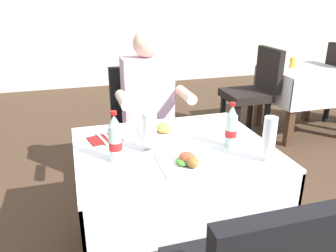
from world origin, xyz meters
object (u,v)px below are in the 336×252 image
Objects in this scene: cola_bottle_primary at (115,140)px; plate_far_diner at (163,130)px; beer_glass_left at (269,140)px; cola_bottle_secondary at (231,128)px; beer_glass_middle at (150,132)px; plate_near_camera at (187,161)px; chair_far_diner_seat at (142,124)px; background_dining_table at (303,87)px; background_table_tumbler at (292,62)px; napkin_cutlery_set at (105,139)px; main_dining_table at (173,175)px; background_chair_left at (254,89)px; seated_diner_far at (150,108)px.

plate_far_diner is at bearing 41.11° from cola_bottle_primary.
beer_glass_left is 0.93× the size of cola_bottle_secondary.
beer_glass_left is 0.58m from beer_glass_middle.
plate_near_camera reaches higher than plate_far_diner.
chair_far_diner_seat reaches higher than plate_far_diner.
background_dining_table is at bearing 34.65° from cola_bottle_primary.
background_table_tumbler is at bearing 22.83° from chair_far_diner_seat.
chair_far_diner_seat is at bearing 61.21° from napkin_cutlery_set.
plate_near_camera is 1.28× the size of napkin_cutlery_set.
plate_near_camera is at bearing -138.93° from background_dining_table.
plate_far_diner is at bearing 90.86° from plate_near_camera.
beer_glass_left is 2.08× the size of background_table_tumbler.
background_table_tumbler is (-0.10, 0.11, 0.25)m from background_dining_table.
plate_far_diner is (-0.01, -0.63, 0.19)m from chair_far_diner_seat.
napkin_cutlery_set is at bearing -150.60° from background_dining_table.
background_table_tumbler is (1.87, 1.41, 0.03)m from plate_far_diner.
chair_far_diner_seat is at bearing 90.00° from main_dining_table.
beer_glass_left is at bearing -128.01° from background_table_tumbler.
plate_near_camera is 1.05× the size of plate_far_diner.
background_chair_left reaches higher than background_dining_table.
seated_diner_far is at bearing 53.33° from napkin_cutlery_set.
plate_far_diner is (-0.05, -0.52, 0.04)m from seated_diner_far.
napkin_cutlery_set is at bearing 178.62° from plate_far_diner.
main_dining_table is 0.31m from beer_glass_middle.
napkin_cutlery_set is (-0.34, 0.41, -0.02)m from plate_near_camera.
beer_glass_middle is 0.21× the size of background_chair_left.
background_chair_left reaches higher than main_dining_table.
plate_far_diner is 2.35m from background_table_tumbler.
chair_far_diner_seat is (-0.00, 0.82, 0.00)m from main_dining_table.
main_dining_table is 1.28× the size of background_dining_table.
background_chair_left reaches higher than napkin_cutlery_set.
seated_diner_far is 0.76m from beer_glass_middle.
chair_far_diner_seat is 1.00× the size of background_chair_left.
cola_bottle_secondary reaches higher than plate_near_camera.
napkin_cutlery_set is at bearing -118.79° from chair_far_diner_seat.
cola_bottle_primary is (-0.32, -0.90, 0.28)m from chair_far_diner_seat.
chair_far_diner_seat is 1.21m from beer_glass_left.
plate_far_diner is at bearing -95.19° from seated_diner_far.
seated_diner_far is at bearing 76.69° from beer_glass_middle.
cola_bottle_secondary is (-0.09, 0.21, -0.01)m from beer_glass_left.
napkin_cutlery_set is (-0.33, 0.01, -0.02)m from plate_far_diner.
main_dining_table is 2.47m from background_table_tumbler.
cola_bottle_primary is at bearing -136.67° from background_chair_left.
beer_glass_middle is at bearing 18.28° from cola_bottle_primary.
seated_diner_far is 5.00× the size of plate_near_camera.
beer_glass_middle is at bearing -170.86° from main_dining_table.
background_chair_left is at bearing 180.00° from background_dining_table.
background_chair_left is (1.36, 1.31, -0.19)m from plate_far_diner.
beer_glass_middle reaches higher than main_dining_table.
chair_far_diner_seat is 0.99m from cola_bottle_secondary.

